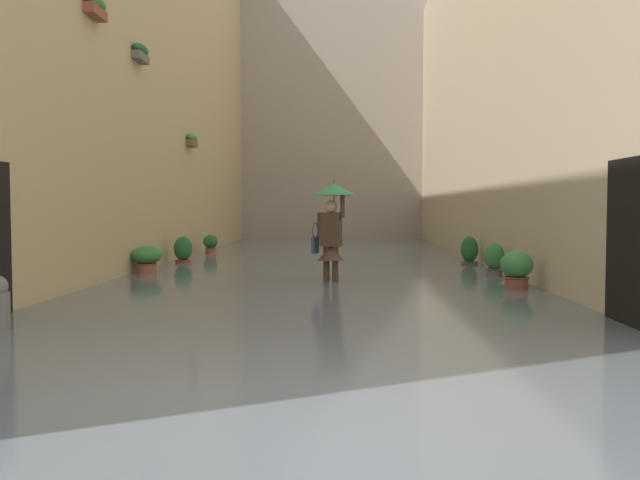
# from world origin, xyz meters

# --- Properties ---
(ground_plane) EXTENTS (62.14, 62.14, 0.00)m
(ground_plane) POSITION_xyz_m (0.00, -12.43, 0.00)
(ground_plane) COLOR gray
(flood_water) EXTENTS (8.72, 30.86, 0.20)m
(flood_water) POSITION_xyz_m (0.00, -12.43, 0.10)
(flood_water) COLOR slate
(flood_water) RESTS_ON ground_plane
(building_facade_left) EXTENTS (2.04, 28.86, 10.10)m
(building_facade_left) POSITION_xyz_m (-4.86, -12.42, 5.05)
(building_facade_left) COLOR beige
(building_facade_left) RESTS_ON ground_plane
(building_facade_right) EXTENTS (2.04, 28.86, 12.72)m
(building_facade_right) POSITION_xyz_m (4.86, -12.43, 6.36)
(building_facade_right) COLOR tan
(building_facade_right) RESTS_ON ground_plane
(building_facade_far) EXTENTS (11.52, 1.80, 13.23)m
(building_facade_far) POSITION_xyz_m (0.00, -25.76, 6.61)
(building_facade_far) COLOR #A89989
(building_facade_far) RESTS_ON ground_plane
(person_wading) EXTENTS (0.86, 0.85, 2.13)m
(person_wading) POSITION_xyz_m (-0.31, -8.11, 1.41)
(person_wading) COLOR #4C4233
(person_wading) RESTS_ON ground_plane
(potted_plant_near_left) EXTENTS (0.56, 0.56, 0.85)m
(potted_plant_near_left) POSITION_xyz_m (-3.53, -7.10, 0.49)
(potted_plant_near_left) COLOR brown
(potted_plant_near_left) RESTS_ON ground_plane
(potted_plant_mid_right) EXTENTS (0.65, 0.65, 0.78)m
(potted_plant_mid_right) POSITION_xyz_m (3.68, -9.55, 0.47)
(potted_plant_mid_right) COLOR #9E563D
(potted_plant_mid_right) RESTS_ON ground_plane
(potted_plant_far_right) EXTENTS (0.44, 0.44, 0.78)m
(potted_plant_far_right) POSITION_xyz_m (3.49, -15.53, 0.45)
(potted_plant_far_right) COLOR #9E563D
(potted_plant_far_right) RESTS_ON ground_plane
(potted_plant_far_left) EXTENTS (0.41, 0.41, 0.87)m
(potted_plant_far_left) POSITION_xyz_m (-3.66, -9.39, 0.47)
(potted_plant_far_left) COLOR #66605B
(potted_plant_far_left) RESTS_ON ground_plane
(potted_plant_mid_left) EXTENTS (0.43, 0.43, 0.89)m
(potted_plant_mid_left) POSITION_xyz_m (-3.64, -12.08, 0.46)
(potted_plant_mid_left) COLOR #66605B
(potted_plant_mid_left) RESTS_ON ground_plane
(potted_plant_near_right) EXTENTS (0.46, 0.46, 0.87)m
(potted_plant_near_right) POSITION_xyz_m (3.51, -12.14, 0.46)
(potted_plant_near_right) COLOR #9E563D
(potted_plant_near_right) RESTS_ON ground_plane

